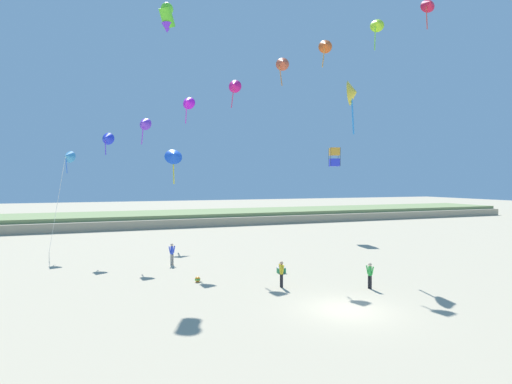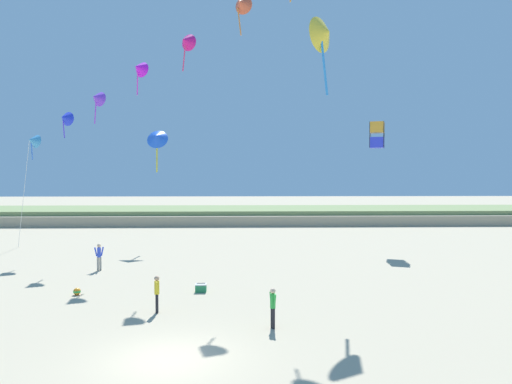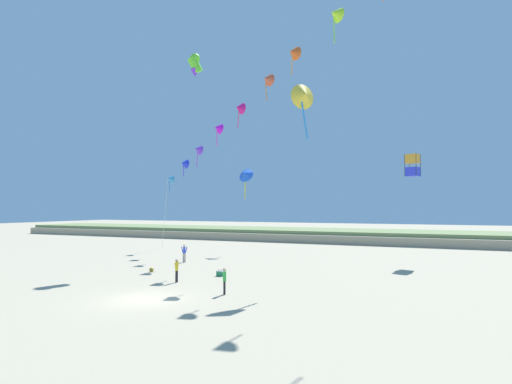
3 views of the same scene
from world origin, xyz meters
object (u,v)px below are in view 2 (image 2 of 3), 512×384
object	(u,v)px
person_mid_center	(157,291)
large_kite_outer_drift	(377,135)
beach_ball	(77,291)
large_kite_mid_trail	(324,34)
person_near_left	(273,305)
person_near_right	(99,255)
beach_cooler	(201,288)
large_kite_low_lead	(157,138)

from	to	relation	value
person_mid_center	large_kite_outer_drift	bearing A→B (deg)	50.56
beach_ball	large_kite_mid_trail	bearing A→B (deg)	5.67
person_near_left	person_near_right	distance (m)	15.22
large_kite_outer_drift	large_kite_mid_trail	bearing A→B (deg)	-116.59
person_near_right	beach_ball	world-z (taller)	person_near_right
person_near_left	beach_cooler	size ratio (longest dim) A/B	2.77
person_mid_center	beach_cooler	distance (m)	3.97
large_kite_low_lead	beach_ball	size ratio (longest dim) A/B	10.79
large_kite_mid_trail	beach_cooler	xyz separation A→B (m)	(-6.49, -0.81, -13.29)
beach_ball	person_mid_center	bearing A→B (deg)	-34.15
large_kite_mid_trail	beach_ball	bearing A→B (deg)	-174.33
beach_cooler	beach_ball	xyz separation A→B (m)	(-6.18, -0.45, -0.03)
person_near_left	large_kite_mid_trail	world-z (taller)	large_kite_mid_trail
large_kite_outer_drift	beach_ball	bearing A→B (deg)	-142.31
person_mid_center	large_kite_mid_trail	bearing A→B (deg)	28.42
person_near_left	person_mid_center	world-z (taller)	person_mid_center
person_mid_center	large_kite_mid_trail	xyz separation A→B (m)	(8.08, 4.37, 12.56)
person_near_right	person_mid_center	xyz separation A→B (m)	(5.34, -9.04, -0.05)
person_mid_center	large_kite_outer_drift	distance (m)	25.16
large_kite_outer_drift	beach_ball	xyz separation A→B (m)	(-19.63, -15.17, -9.26)
large_kite_outer_drift	person_near_left	bearing A→B (deg)	-116.28
beach_cooler	person_near_right	bearing A→B (deg)	141.63
person_near_left	beach_ball	distance (m)	10.92
person_mid_center	beach_ball	distance (m)	5.60
person_mid_center	beach_cooler	world-z (taller)	person_mid_center
beach_cooler	person_mid_center	bearing A→B (deg)	-114.05
person_near_right	large_kite_mid_trail	bearing A→B (deg)	-19.20
large_kite_mid_trail	person_near_left	bearing A→B (deg)	-115.63
large_kite_low_lead	beach_cooler	world-z (taller)	large_kite_low_lead
large_kite_low_lead	beach_ball	distance (m)	18.56
person_mid_center	beach_ball	bearing A→B (deg)	145.85
large_kite_low_lead	beach_ball	bearing A→B (deg)	-93.62
large_kite_mid_trail	beach_ball	xyz separation A→B (m)	(-12.67, -1.26, -13.33)
person_mid_center	large_kite_low_lead	world-z (taller)	large_kite_low_lead
large_kite_low_lead	beach_ball	xyz separation A→B (m)	(-1.02, -16.15, -9.07)
person_mid_center	beach_ball	world-z (taller)	person_mid_center
person_near_right	beach_ball	xyz separation A→B (m)	(0.75, -5.93, -0.81)
person_near_right	large_kite_outer_drift	size ratio (longest dim) A/B	0.79
large_kite_mid_trail	large_kite_outer_drift	xyz separation A→B (m)	(6.96, 13.91, -4.07)
large_kite_mid_trail	beach_ball	distance (m)	18.43
person_near_left	large_kite_outer_drift	distance (m)	24.36
person_near_right	beach_cooler	xyz separation A→B (m)	(6.92, -5.48, -0.78)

